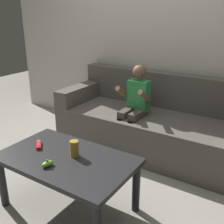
% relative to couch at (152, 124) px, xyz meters
% --- Properties ---
extents(ground_plane, '(8.63, 8.63, 0.00)m').
position_rel_couch_xyz_m(ground_plane, '(-0.22, -1.08, -0.29)').
color(ground_plane, '#9E998E').
extents(wall_back, '(4.32, 0.05, 2.50)m').
position_rel_couch_xyz_m(wall_back, '(-0.22, 0.40, 0.96)').
color(wall_back, beige).
rests_on(wall_back, ground).
extents(couch, '(2.04, 0.80, 0.82)m').
position_rel_couch_xyz_m(couch, '(0.00, 0.00, 0.00)').
color(couch, '#56514C').
rests_on(couch, ground).
extents(person_seated_on_couch, '(0.31, 0.38, 0.95)m').
position_rel_couch_xyz_m(person_seated_on_couch, '(-0.13, -0.17, 0.26)').
color(person_seated_on_couch, '#4C4238').
rests_on(person_seated_on_couch, ground).
extents(coffee_table, '(1.01, 0.61, 0.45)m').
position_rel_couch_xyz_m(coffee_table, '(-0.12, -1.26, 0.09)').
color(coffee_table, '#232326').
rests_on(coffee_table, ground).
extents(game_remote_red_near_edge, '(0.13, 0.12, 0.03)m').
position_rel_couch_xyz_m(game_remote_red_near_edge, '(-0.42, -1.24, 0.17)').
color(game_remote_red_near_edge, red).
rests_on(game_remote_red_near_edge, coffee_table).
extents(nunchuk_lime, '(0.06, 0.10, 0.05)m').
position_rel_couch_xyz_m(nunchuk_lime, '(-0.14, -1.42, 0.18)').
color(nunchuk_lime, '#72C638').
rests_on(nunchuk_lime, coffee_table).
extents(soda_can, '(0.07, 0.07, 0.12)m').
position_rel_couch_xyz_m(soda_can, '(-0.08, -1.20, 0.22)').
color(soda_can, '#B78C2D').
rests_on(soda_can, coffee_table).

